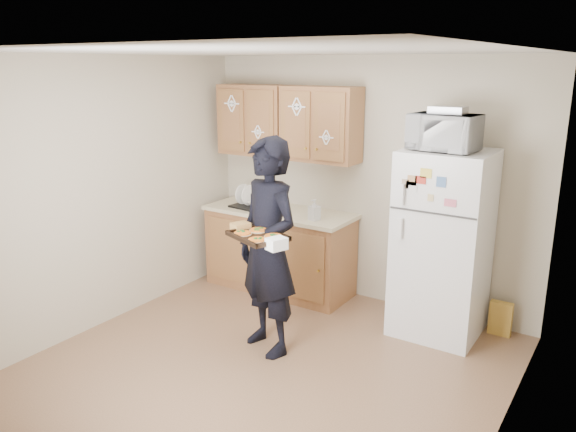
{
  "coord_description": "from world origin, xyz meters",
  "views": [
    {
      "loc": [
        2.4,
        -3.34,
        2.42
      ],
      "look_at": [
        -0.07,
        0.45,
        1.19
      ],
      "focal_mm": 35.0,
      "sensor_mm": 36.0,
      "label": 1
    }
  ],
  "objects_px": {
    "refrigerator": "(442,244)",
    "dish_rack": "(251,200)",
    "person": "(268,248)",
    "microwave": "(444,132)",
    "baking_tray": "(258,237)"
  },
  "relations": [
    {
      "from": "refrigerator",
      "to": "dish_rack",
      "type": "distance_m",
      "value": 2.13
    },
    {
      "from": "person",
      "to": "microwave",
      "type": "relative_size",
      "value": 3.33
    },
    {
      "from": "microwave",
      "to": "dish_rack",
      "type": "relative_size",
      "value": 1.36
    },
    {
      "from": "baking_tray",
      "to": "microwave",
      "type": "height_order",
      "value": "microwave"
    },
    {
      "from": "baking_tray",
      "to": "person",
      "type": "bearing_deg",
      "value": 130.83
    },
    {
      "from": "microwave",
      "to": "refrigerator",
      "type": "bearing_deg",
      "value": 52.23
    },
    {
      "from": "dish_rack",
      "to": "person",
      "type": "bearing_deg",
      "value": -47.96
    },
    {
      "from": "refrigerator",
      "to": "person",
      "type": "bearing_deg",
      "value": -135.03
    },
    {
      "from": "refrigerator",
      "to": "microwave",
      "type": "bearing_deg",
      "value": -131.63
    },
    {
      "from": "person",
      "to": "microwave",
      "type": "bearing_deg",
      "value": 65.24
    },
    {
      "from": "microwave",
      "to": "baking_tray",
      "type": "bearing_deg",
      "value": -121.9
    },
    {
      "from": "baking_tray",
      "to": "dish_rack",
      "type": "distance_m",
      "value": 1.77
    },
    {
      "from": "person",
      "to": "dish_rack",
      "type": "bearing_deg",
      "value": 152.46
    },
    {
      "from": "baking_tray",
      "to": "refrigerator",
      "type": "bearing_deg",
      "value": 74.42
    },
    {
      "from": "person",
      "to": "dish_rack",
      "type": "distance_m",
      "value": 1.49
    }
  ]
}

